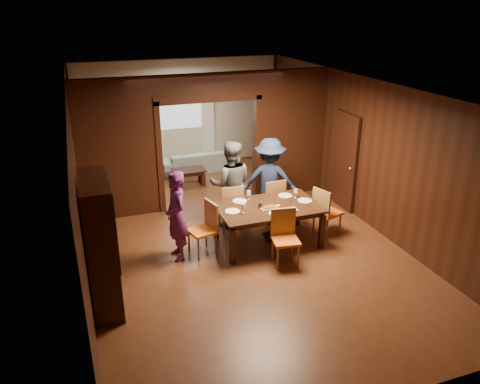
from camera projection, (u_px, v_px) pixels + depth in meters
name	position (u px, v px, depth m)	size (l,w,h in m)	color
floor	(234.00, 234.00, 9.20)	(9.00, 9.00, 0.00)	#532C17
ceiling	(233.00, 85.00, 8.11)	(5.50, 9.00, 0.02)	silver
room_walls	(206.00, 136.00, 10.28)	(5.52, 9.01, 2.90)	black
person_purple	(176.00, 216.00, 8.07)	(0.59, 0.39, 1.62)	#5F205F
person_grey	(231.00, 185.00, 9.25)	(0.86, 0.67, 1.77)	#56575D
person_navy	(270.00, 180.00, 9.52)	(1.13, 0.65, 1.75)	#18233E
sofa	(196.00, 161.00, 12.53)	(1.87, 0.73, 0.55)	#8AB3B5
serving_bowl	(272.00, 201.00, 8.72)	(0.32, 0.32, 0.08)	black
dining_table	(268.00, 225.00, 8.74)	(1.88, 1.17, 0.76)	black
coffee_table	(189.00, 177.00, 11.61)	(0.80, 0.50, 0.40)	black
chair_left	(202.00, 229.00, 8.32)	(0.44, 0.44, 0.97)	orange
chair_right	(328.00, 211.00, 9.05)	(0.44, 0.44, 0.97)	#E25D15
chair_far_l	(230.00, 206.00, 9.25)	(0.44, 0.44, 0.97)	#DA4C14
chair_far_r	(271.00, 200.00, 9.53)	(0.44, 0.44, 0.97)	orange
chair_near	(286.00, 239.00, 7.99)	(0.44, 0.44, 0.97)	orange
hutch	(101.00, 244.00, 6.73)	(0.40, 1.20, 2.00)	black
door_right	(344.00, 161.00, 10.08)	(0.06, 0.90, 2.10)	black
window_far	(180.00, 105.00, 12.43)	(1.20, 0.03, 1.30)	silver
curtain_left	(153.00, 124.00, 12.34)	(0.35, 0.06, 2.40)	white
curtain_right	(208.00, 119.00, 12.80)	(0.35, 0.06, 2.40)	white
plate_left	(232.00, 211.00, 8.36)	(0.27, 0.27, 0.01)	white
plate_far_l	(240.00, 201.00, 8.79)	(0.27, 0.27, 0.01)	silver
plate_far_r	(285.00, 196.00, 9.04)	(0.27, 0.27, 0.01)	silver
plate_right	(305.00, 201.00, 8.81)	(0.27, 0.27, 0.01)	silver
plate_near	(276.00, 213.00, 8.28)	(0.27, 0.27, 0.01)	white
platter_a	(268.00, 207.00, 8.49)	(0.30, 0.20, 0.04)	gray
platter_b	(289.00, 209.00, 8.42)	(0.30, 0.20, 0.04)	gray
wineglass_left	(243.00, 209.00, 8.26)	(0.08, 0.08, 0.18)	silver
wineglass_far	(249.00, 195.00, 8.83)	(0.08, 0.08, 0.18)	silver
wineglass_right	(296.00, 193.00, 8.92)	(0.08, 0.08, 0.18)	silver
tumbler	(278.00, 209.00, 8.30)	(0.07, 0.07, 0.14)	silver
condiment_jar	(260.00, 205.00, 8.51)	(0.08, 0.08, 0.11)	#462110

